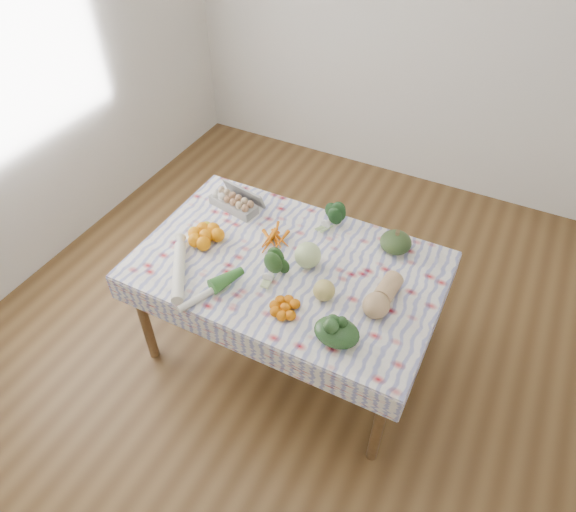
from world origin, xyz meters
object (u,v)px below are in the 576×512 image
Objects in this scene: cabbage at (308,255)px; egg_carton at (233,203)px; grapefruit at (324,290)px; dining_table at (288,274)px; kabocha_squash at (396,242)px; butternut_squash at (383,294)px.

egg_carton is at bearing 158.80° from cabbage.
cabbage is at bearing 134.45° from grapefruit.
grapefruit reaches higher than egg_carton.
cabbage is (0.10, 0.04, 0.16)m from dining_table.
cabbage is 1.28× the size of grapefruit.
kabocha_squash reaches higher than egg_carton.
kabocha_squash is 1.22× the size of cabbage.
dining_table is 5.13× the size of egg_carton.
butternut_squash reaches higher than kabocha_squash.
grapefruit is at bearing -155.39° from butternut_squash.
dining_table is 0.63m from kabocha_squash.
cabbage is at bearing 174.58° from butternut_squash.
dining_table is at bearing -157.18° from cabbage.
grapefruit is at bearing -16.92° from egg_carton.
kabocha_squash is at bearing 37.63° from dining_table.
cabbage is (0.62, -0.24, 0.03)m from egg_carton.
kabocha_squash is (0.48, 0.37, 0.14)m from dining_table.
grapefruit is (0.80, -0.42, 0.02)m from egg_carton.
dining_table is at bearing -142.37° from kabocha_squash.
kabocha_squash is 0.51m from cabbage.
grapefruit is (-0.28, -0.10, -0.01)m from butternut_squash.
egg_carton is 2.15× the size of cabbage.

